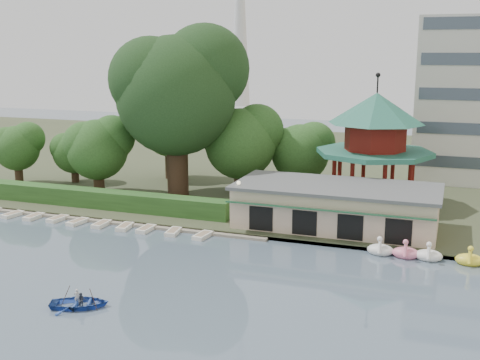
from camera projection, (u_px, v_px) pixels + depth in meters
The scene contains 13 objects.
ground_plane at pixel (117, 308), 39.01m from camera, with size 220.00×220.00×0.00m, color slate.
shore at pixel (307, 165), 86.78m from camera, with size 220.00×70.00×0.40m, color #424930.
embankment at pixel (217, 232), 54.88m from camera, with size 220.00×0.60×0.30m, color gray.
dock at pixel (103, 220), 58.77m from camera, with size 34.00×1.60×0.24m, color gray.
boathouse at pixel (336, 205), 55.40m from camera, with size 18.60×9.39×3.90m.
pavilion at pixel (375, 137), 62.87m from camera, with size 12.40×12.40×13.50m.
hedge at pixel (95, 198), 62.55m from camera, with size 30.00×2.00×1.80m, color #2E5B24.
lamp_post at pixel (239, 195), 55.27m from camera, with size 0.36×0.36×4.28m.
big_tree at pixel (178, 87), 65.23m from camera, with size 14.37×13.39×18.91m.
small_trees at pixel (179, 142), 70.34m from camera, with size 39.74×16.97×10.06m.
swan_boats at pixel (466, 259), 47.03m from camera, with size 15.90×2.08×1.92m.
moored_rowboats at pixel (78, 221), 58.08m from camera, with size 27.43×2.69×0.36m.
rowboat_with_passengers at pixel (79, 299), 39.04m from camera, with size 6.34×5.55×2.01m.
Camera 1 is at (19.84, -31.50, 16.40)m, focal length 45.00 mm.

